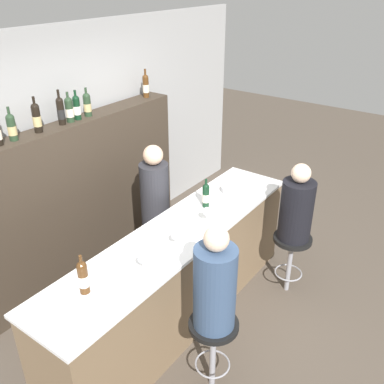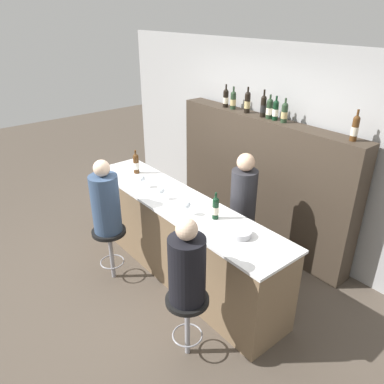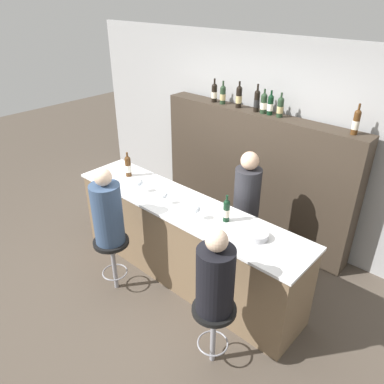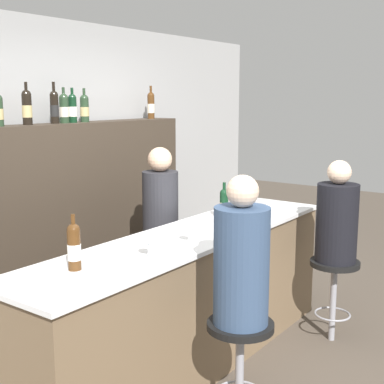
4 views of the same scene
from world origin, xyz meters
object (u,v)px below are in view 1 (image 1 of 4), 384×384
wine_bottle_backbar_1 (12,127)px  wine_bottle_backbar_4 (69,109)px  bar_stool_left (213,336)px  bar_stool_right (291,249)px  wine_bottle_backbar_6 (87,104)px  wine_glass_0 (142,259)px  guest_seated_right (297,207)px  wine_bottle_backbar_3 (61,111)px  wine_glass_2 (207,212)px  metal_bowl (231,189)px  wine_glass_1 (176,236)px  wine_bottle_backbar_5 (77,107)px  wine_bottle_backbar_7 (146,86)px  wine_bottle_counter_0 (83,277)px  bartender (156,218)px  wine_bottle_counter_1 (206,195)px  wine_bottle_backbar_2 (37,118)px  guest_seated_left (215,284)px

wine_bottle_backbar_1 → wine_bottle_backbar_4: size_ratio=1.01×
bar_stool_left → bar_stool_right: 1.44m
wine_bottle_backbar_6 → wine_glass_0: size_ratio=1.84×
guest_seated_right → wine_bottle_backbar_3: bearing=116.9°
wine_bottle_backbar_4 → wine_bottle_backbar_6: 0.23m
wine_glass_2 → guest_seated_right: size_ratio=0.20×
metal_bowl → bar_stool_left: 1.63m
wine_glass_1 → wine_bottle_backbar_6: bearing=72.4°
wine_bottle_backbar_5 → wine_bottle_backbar_6: size_ratio=1.01×
wine_bottle_backbar_6 → wine_bottle_backbar_7: bearing=0.0°
wine_bottle_backbar_3 → wine_bottle_backbar_5: size_ratio=1.15×
wine_bottle_counter_0 → wine_glass_0: size_ratio=2.02×
wine_glass_0 → bar_stool_right: (1.58, -0.57, -0.58)m
wine_bottle_backbar_1 → wine_glass_1: (0.39, -1.47, -0.76)m
wine_bottle_backbar_4 → wine_bottle_backbar_5: wine_bottle_backbar_4 is taller
wine_bottle_backbar_5 → bartender: wine_bottle_backbar_5 is taller
wine_bottle_backbar_6 → wine_bottle_backbar_3: bearing=180.0°
wine_bottle_counter_0 → bar_stool_left: wine_bottle_counter_0 is taller
wine_bottle_counter_1 → wine_bottle_backbar_2: (-0.84, 1.29, 0.75)m
wine_bottle_backbar_3 → wine_bottle_backbar_7: bearing=0.0°
bar_stool_left → wine_bottle_backbar_6: bearing=70.1°
wine_bottle_backbar_3 → metal_bowl: wine_bottle_backbar_3 is taller
guest_seated_left → bartender: bearing=56.5°
wine_glass_0 → guest_seated_left: (0.14, -0.57, -0.06)m
bar_stool_left → bartender: (0.85, 1.29, 0.19)m
wine_bottle_backbar_2 → guest_seated_left: bearing=-94.0°
wine_bottle_backbar_5 → wine_bottle_backbar_2: bearing=-180.0°
wine_glass_1 → bartender: bearing=51.2°
wine_bottle_backbar_3 → guest_seated_right: wine_bottle_backbar_3 is taller
wine_bottle_backbar_4 → wine_glass_0: size_ratio=1.87×
wine_bottle_backbar_3 → bartender: bearing=-59.1°
wine_bottle_counter_0 → wine_glass_0: wine_bottle_counter_0 is taller
guest_seated_left → bar_stool_left: bearing=-45.0°
wine_bottle_backbar_6 → bartender: 1.35m
wine_bottle_backbar_3 → bartender: (0.44, -0.74, -1.14)m
wine_bottle_backbar_4 → bartender: 1.40m
wine_glass_2 → guest_seated_right: 0.91m
wine_bottle_counter_1 → wine_bottle_backbar_7: wine_bottle_backbar_7 is taller
wine_bottle_backbar_4 → metal_bowl: wine_bottle_backbar_4 is taller
wine_bottle_counter_1 → guest_seated_left: size_ratio=0.35×
wine_glass_2 → bar_stool_left: bearing=-142.3°
wine_bottle_counter_1 → guest_seated_left: bearing=-142.7°
metal_bowl → bar_stool_left: (-1.38, -0.70, -0.49)m
bar_stool_right → wine_bottle_backbar_5: bearing=112.4°
wine_bottle_counter_0 → wine_bottle_backbar_2: size_ratio=0.96×
wine_bottle_backbar_3 → bar_stool_right: (1.03, -2.04, -1.34)m
wine_bottle_counter_0 → wine_bottle_backbar_7: wine_bottle_backbar_7 is taller
wine_bottle_backbar_7 → guest_seated_right: bearing=-95.0°
wine_bottle_backbar_1 → wine_bottle_backbar_7: size_ratio=0.92×
wine_glass_0 → bar_stool_right: bearing=-19.7°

